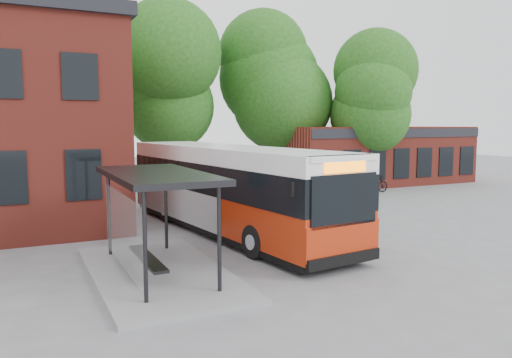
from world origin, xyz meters
name	(u,v)px	position (x,y,z in m)	size (l,w,h in m)	color
ground	(283,249)	(0.00, 0.00, 0.00)	(100.00, 100.00, 0.00)	slate
shop_row	(372,155)	(15.00, 14.00, 2.00)	(14.00, 6.20, 4.00)	maroon
bus_shelter	(157,223)	(-4.50, -1.00, 1.45)	(3.60, 7.00, 2.90)	black
bike_rail	(338,191)	(9.28, 10.00, 0.19)	(5.20, 0.10, 0.38)	black
tree_0	(51,100)	(-6.00, 16.00, 5.50)	(7.92, 7.92, 11.00)	#1B4A13
tree_1	(168,108)	(1.00, 17.00, 5.20)	(7.92, 7.92, 10.40)	#1B4A13
tree_2	(272,105)	(8.00, 16.00, 5.50)	(7.92, 7.92, 11.00)	#1B4A13
tree_3	(368,117)	(13.00, 12.00, 4.64)	(7.04, 7.04, 9.28)	#1B4A13
city_bus	(228,190)	(-0.62, 3.20, 1.66)	(2.79, 13.08, 3.32)	#AA260C
bicycle_0	(297,191)	(6.25, 9.71, 0.41)	(0.54, 1.55, 0.81)	#06104D
bicycle_1	(305,188)	(7.02, 10.09, 0.48)	(0.46, 1.61, 0.97)	#0F311A
bicycle_2	(339,188)	(9.05, 9.59, 0.46)	(0.61, 1.76, 0.93)	black
bicycle_3	(344,188)	(9.14, 9.17, 0.48)	(0.45, 1.59, 0.96)	#08145F
bicycle_4	(348,187)	(9.74, 9.69, 0.47)	(0.62, 1.79, 0.94)	#530A13
bicycle_5	(344,187)	(9.60, 9.80, 0.44)	(0.42, 1.47, 0.88)	black
bicycle_6	(359,187)	(10.52, 9.58, 0.42)	(0.56, 1.62, 0.85)	black
bicycle_7	(375,184)	(11.82, 9.72, 0.55)	(0.52, 1.83, 1.10)	black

